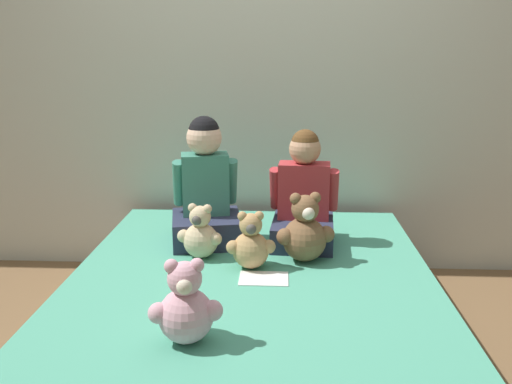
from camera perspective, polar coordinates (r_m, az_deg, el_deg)
name	(u,v)px	position (r m, az deg, el deg)	size (l,w,h in m)	color
ground_plane	(253,351)	(2.59, -0.37, -16.38)	(14.00, 14.00, 0.00)	brown
wall_behind_bed	(262,66)	(3.27, 0.66, 13.16)	(8.00, 0.06, 2.50)	beige
bed	(252,312)	(2.50, -0.38, -12.56)	(1.60, 1.88, 0.39)	#473828
child_on_left	(206,191)	(2.73, -5.32, 0.07)	(0.40, 0.39, 0.64)	#282D47
child_on_right	(304,199)	(2.72, 5.03, -0.76)	(0.35, 0.38, 0.57)	#282D47
teddy_bear_held_by_left_child	(200,235)	(2.55, -5.87, -4.54)	(0.21, 0.16, 0.26)	#D1B78E
teddy_bear_held_by_right_child	(305,232)	(2.50, 5.15, -4.26)	(0.27, 0.20, 0.33)	brown
teddy_bear_between_children	(251,244)	(2.42, -0.55, -5.53)	(0.22, 0.17, 0.26)	tan
teddy_bear_at_foot_of_bed	(186,307)	(1.84, -7.41, -11.95)	(0.24, 0.19, 0.29)	#DBA3B2
sign_card	(264,279)	(2.34, 0.82, -9.09)	(0.21, 0.15, 0.00)	white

